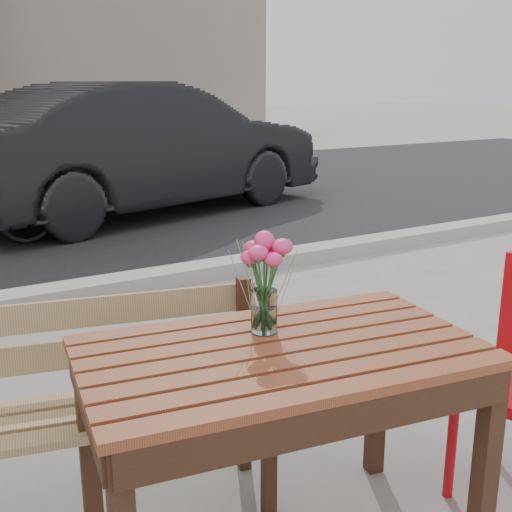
% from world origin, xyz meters
% --- Properties ---
extents(main_table, '(1.29, 0.87, 0.74)m').
position_xyz_m(main_table, '(0.23, 0.05, 0.62)').
color(main_table, brown).
rests_on(main_table, ground).
extents(main_bench, '(1.38, 0.68, 0.82)m').
position_xyz_m(main_bench, '(-0.23, 0.62, 0.50)').
color(main_bench, '#8E6B49').
rests_on(main_bench, ground).
extents(main_vase, '(0.18, 0.18, 0.33)m').
position_xyz_m(main_vase, '(0.25, 0.18, 0.95)').
color(main_vase, white).
rests_on(main_vase, main_table).
extents(parked_car, '(4.93, 2.81, 1.54)m').
position_xyz_m(parked_car, '(2.04, 5.83, 0.77)').
color(parked_car, black).
rests_on(parked_car, ground).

